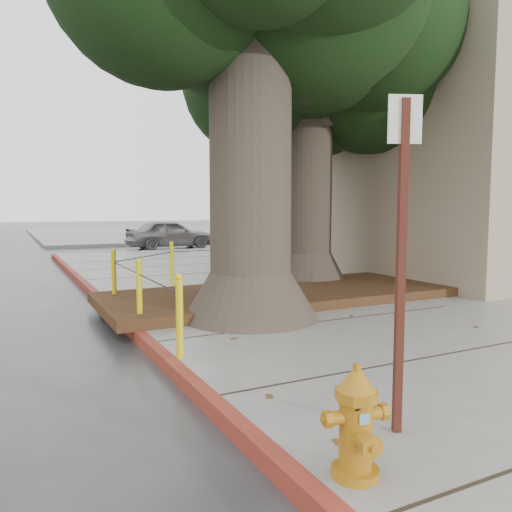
{
  "coord_description": "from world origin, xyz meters",
  "views": [
    {
      "loc": [
        -3.57,
        -3.94,
        1.79
      ],
      "look_at": [
        -0.3,
        2.52,
        1.1
      ],
      "focal_mm": 35.0,
      "sensor_mm": 36.0,
      "label": 1
    }
  ],
  "objects": [
    {
      "name": "building_corner",
      "position": [
        10.0,
        8.5,
        5.0
      ],
      "size": [
        12.0,
        13.0,
        10.0
      ],
      "primitive_type": "cube",
      "color": "gray",
      "rests_on": "ground"
    },
    {
      "name": "car_red",
      "position": [
        7.57,
        18.62,
        0.62
      ],
      "size": [
        3.76,
        1.36,
        1.23
      ],
      "primitive_type": "imported",
      "rotation": [
        0.0,
        0.0,
        1.58
      ],
      "color": "maroon",
      "rests_on": "ground"
    },
    {
      "name": "curb_red",
      "position": [
        -2.0,
        2.5,
        0.07
      ],
      "size": [
        0.14,
        26.0,
        0.16
      ],
      "primitive_type": "cube",
      "color": "maroon",
      "rests_on": "ground"
    },
    {
      "name": "tree_far",
      "position": [
        2.64,
        5.32,
        5.02
      ],
      "size": [
        4.5,
        3.8,
        7.17
      ],
      "color": "#4C3F33",
      "rests_on": "sidewalk_main"
    },
    {
      "name": "planter_bed",
      "position": [
        0.9,
        3.9,
        0.23
      ],
      "size": [
        6.4,
        2.6,
        0.16
      ],
      "primitive_type": "cube",
      "color": "black",
      "rests_on": "sidewalk_main"
    },
    {
      "name": "car_silver",
      "position": [
        3.08,
        17.82,
        0.66
      ],
      "size": [
        3.9,
        1.69,
        1.31
      ],
      "primitive_type": "imported",
      "rotation": [
        0.0,
        0.0,
        1.61
      ],
      "color": "#939297",
      "rests_on": "ground"
    },
    {
      "name": "signpost",
      "position": [
        -1.04,
        -1.25,
        1.52
      ],
      "size": [
        0.23,
        0.11,
        2.43
      ],
      "rotation": [
        0.0,
        0.0,
        -0.4
      ],
      "color": "#471911",
      "rests_on": "sidewalk_main"
    },
    {
      "name": "building_side_grey",
      "position": [
        22.0,
        32.0,
        6.0
      ],
      "size": [
        12.0,
        14.0,
        12.0
      ],
      "primitive_type": "cube",
      "color": "slate",
      "rests_on": "ground"
    },
    {
      "name": "building_side_white",
      "position": [
        16.0,
        26.0,
        4.5
      ],
      "size": [
        10.0,
        10.0,
        9.0
      ],
      "primitive_type": "cube",
      "color": "silver",
      "rests_on": "ground"
    },
    {
      "name": "fire_hydrant",
      "position": [
        -1.71,
        -1.61,
        0.5
      ],
      "size": [
        0.38,
        0.35,
        0.71
      ],
      "rotation": [
        0.0,
        0.0,
        -0.17
      ],
      "color": "#B16E12",
      "rests_on": "sidewalk_main"
    },
    {
      "name": "ground",
      "position": [
        0.0,
        0.0,
        0.0
      ],
      "size": [
        140.0,
        140.0,
        0.0
      ],
      "primitive_type": "plane",
      "color": "#28282B",
      "rests_on": "ground"
    },
    {
      "name": "bollard_ring",
      "position": [
        -0.87,
        4.38,
        0.66
      ],
      "size": [
        3.79,
        5.39,
        0.95
      ],
      "color": "#D6BA0B",
      "rests_on": "sidewalk_main"
    },
    {
      "name": "sidewalk_far",
      "position": [
        6.0,
        30.0,
        0.07
      ],
      "size": [
        16.0,
        20.0,
        0.15
      ],
      "primitive_type": "cube",
      "color": "slate",
      "rests_on": "ground"
    }
  ]
}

